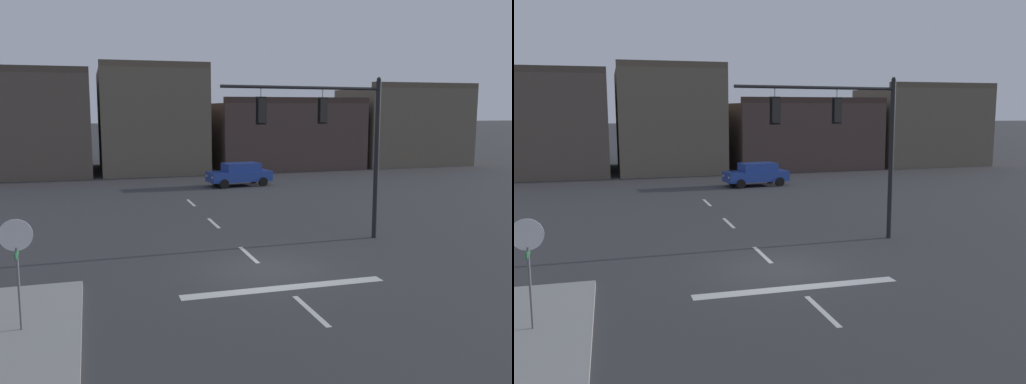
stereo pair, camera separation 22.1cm
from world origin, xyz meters
TOP-DOWN VIEW (x-y plane):
  - ground_plane at (0.00, 0.00)m, footprint 400.00×400.00m
  - stop_bar_paint at (0.00, -2.00)m, footprint 6.40×0.50m
  - lane_centreline at (0.00, 2.00)m, footprint 0.16×26.40m
  - signal_mast_near_side at (3.82, 2.89)m, footprint 6.88×1.07m
  - stop_sign at (-7.23, -3.51)m, footprint 0.76×0.64m
  - car_lot_nearside at (4.56, 20.04)m, footprint 4.61×2.36m
  - building_row at (3.34, 32.37)m, footprint 46.47×12.55m

SIDE VIEW (x-z plane):
  - ground_plane at x=0.00m, z-range 0.00..0.00m
  - lane_centreline at x=0.00m, z-range 0.00..0.01m
  - stop_bar_paint at x=0.00m, z-range 0.00..0.01m
  - car_lot_nearside at x=4.56m, z-range 0.05..1.66m
  - stop_sign at x=-7.23m, z-range 0.73..3.56m
  - building_row at x=3.34m, z-range -0.77..8.28m
  - signal_mast_near_side at x=3.82m, z-range 1.20..7.83m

